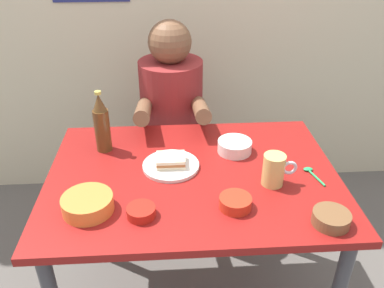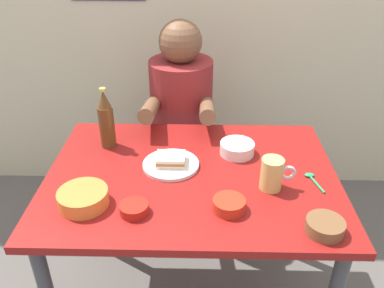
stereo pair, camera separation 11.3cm
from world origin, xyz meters
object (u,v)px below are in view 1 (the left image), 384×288
dining_table (193,193)px  beer_bottle (102,124)px  plate_orange (171,166)px  beer_mug (274,170)px  person_seated (171,101)px  condiment_bowl_brown (331,218)px  sandwich (171,160)px  stool (173,167)px

dining_table → beer_bottle: size_ratio=4.20×
plate_orange → beer_mug: bearing=-19.5°
person_seated → condiment_bowl_brown: (0.49, -0.93, -0.00)m
dining_table → sandwich: sandwich is taller
person_seated → condiment_bowl_brown: 1.05m
beer_mug → condiment_bowl_brown: size_ratio=1.05×
person_seated → condiment_bowl_brown: bearing=-62.2°
person_seated → plate_orange: bearing=-91.3°
person_seated → beer_bottle: person_seated is taller
beer_mug → beer_bottle: beer_bottle is taller
dining_table → beer_bottle: bearing=150.8°
dining_table → person_seated: (-0.07, 0.62, 0.12)m
stool → person_seated: person_seated is taller
dining_table → beer_bottle: beer_bottle is taller
dining_table → plate_orange: size_ratio=5.00×
sandwich → beer_mug: beer_mug is taller
plate_orange → sandwich: sandwich is taller
person_seated → beer_bottle: bearing=-124.4°
beer_mug → person_seated: bearing=116.9°
dining_table → sandwich: 0.16m
plate_orange → beer_bottle: beer_bottle is taller
beer_bottle → condiment_bowl_brown: bearing=-33.2°
person_seated → sandwich: 0.57m
stool → sandwich: bearing=-91.3°
dining_table → person_seated: bearing=96.4°
dining_table → stool: (-0.07, 0.63, -0.30)m
person_seated → sandwich: (-0.01, -0.57, 0.01)m
sandwich → dining_table: bearing=-30.0°
stool → beer_bottle: 0.73m
dining_table → stool: bearing=96.2°
dining_table → plate_orange: plate_orange is taller
person_seated → beer_mug: (0.36, -0.70, 0.03)m
beer_bottle → sandwich: bearing=-29.0°
dining_table → condiment_bowl_brown: 0.53m
sandwich → beer_bottle: 0.32m
dining_table → beer_mug: (0.29, -0.08, 0.15)m
person_seated → beer_bottle: 0.52m
sandwich → beer_mug: (0.37, -0.13, 0.03)m
plate_orange → beer_mug: size_ratio=1.75×
plate_orange → condiment_bowl_brown: (0.50, -0.36, 0.02)m
stool → beer_mug: beer_mug is taller
plate_orange → sandwich: (0.00, 0.00, 0.02)m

